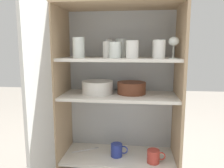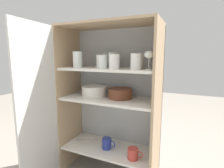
{
  "view_description": "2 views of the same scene",
  "coord_description": "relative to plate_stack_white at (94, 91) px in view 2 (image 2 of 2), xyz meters",
  "views": [
    {
      "loc": [
        0.13,
        -1.32,
        1.02
      ],
      "look_at": [
        -0.05,
        0.17,
        0.77
      ],
      "focal_mm": 35.0,
      "sensor_mm": 36.0,
      "label": 1
    },
    {
      "loc": [
        0.62,
        -1.14,
        1.05
      ],
      "look_at": [
        0.02,
        0.19,
        0.82
      ],
      "focal_mm": 28.0,
      "sensor_mm": 36.0,
      "label": 2
    }
  ],
  "objects": [
    {
      "name": "cupboard_back_panel",
      "position": [
        0.16,
        0.15,
        -0.1
      ],
      "size": [
        0.83,
        0.02,
        1.29
      ],
      "primitive_type": "cube",
      "color": "#B2B7BC",
      "rests_on": "ground_plane"
    },
    {
      "name": "wine_glass_0",
      "position": [
        0.5,
        -0.1,
        0.31
      ],
      "size": [
        0.07,
        0.07,
        0.13
      ],
      "color": "white",
      "rests_on": "shelf_board_upper"
    },
    {
      "name": "shelf_board_upper",
      "position": [
        0.16,
        -0.03,
        0.2
      ],
      "size": [
        0.8,
        0.34,
        0.02
      ],
      "primitive_type": "cube",
      "color": "silver"
    },
    {
      "name": "tumbler_glass_5",
      "position": [
        0.16,
        0.03,
        0.28
      ],
      "size": [
        0.07,
        0.07,
        0.13
      ],
      "color": "white",
      "rests_on": "shelf_board_upper"
    },
    {
      "name": "wine_glass_1",
      "position": [
        0.07,
        0.08,
        0.31
      ],
      "size": [
        0.07,
        0.07,
        0.13
      ],
      "color": "white",
      "rests_on": "shelf_board_upper"
    },
    {
      "name": "coffee_mug_extra_1",
      "position": [
        0.4,
        -0.1,
        -0.45
      ],
      "size": [
        0.12,
        0.08,
        0.09
      ],
      "color": "#BC3D33",
      "rests_on": "shelf_board_lower"
    },
    {
      "name": "cupboard_top_panel",
      "position": [
        0.16,
        -0.03,
        0.56
      ],
      "size": [
        0.83,
        0.38,
        0.02
      ],
      "primitive_type": "cube",
      "color": "tan",
      "rests_on": "cupboard_side_left"
    },
    {
      "name": "plate_stack_white",
      "position": [
        0.0,
        0.0,
        0.0
      ],
      "size": [
        0.22,
        0.22,
        0.09
      ],
      "color": "white",
      "rests_on": "shelf_board_middle"
    },
    {
      "name": "tumbler_glass_6",
      "position": [
        0.25,
        -0.13,
        0.27
      ],
      "size": [
        0.08,
        0.08,
        0.11
      ],
      "color": "white",
      "rests_on": "shelf_board_upper"
    },
    {
      "name": "shelf_board_lower",
      "position": [
        0.16,
        -0.03,
        -0.51
      ],
      "size": [
        0.8,
        0.34,
        0.02
      ],
      "primitive_type": "cube",
      "color": "silver"
    },
    {
      "name": "tumbler_glass_4",
      "position": [
        0.41,
        -0.01,
        0.27
      ],
      "size": [
        0.07,
        0.07,
        0.11
      ],
      "color": "white",
      "rests_on": "shelf_board_upper"
    },
    {
      "name": "cupboard_side_left",
      "position": [
        -0.25,
        -0.03,
        -0.1
      ],
      "size": [
        0.02,
        0.38,
        1.29
      ],
      "primitive_type": "cube",
      "color": "tan",
      "rests_on": "ground_plane"
    },
    {
      "name": "serving_spoon",
      "position": [
        -0.09,
        0.02,
        -0.5
      ],
      "size": [
        0.2,
        0.11,
        0.01
      ],
      "color": "silver",
      "rests_on": "shelf_board_lower"
    },
    {
      "name": "cupboard_door",
      "position": [
        -0.24,
        -0.42,
        -0.1
      ],
      "size": [
        0.06,
        0.41,
        1.29
      ],
      "color": "silver",
      "rests_on": "ground_plane"
    },
    {
      "name": "shelf_board_middle",
      "position": [
        0.16,
        -0.03,
        -0.05
      ],
      "size": [
        0.8,
        0.34,
        0.02
      ],
      "primitive_type": "cube",
      "color": "silver"
    },
    {
      "name": "cupboard_side_right",
      "position": [
        0.56,
        -0.03,
        -0.1
      ],
      "size": [
        0.02,
        0.38,
        1.29
      ],
      "primitive_type": "cube",
      "color": "tan",
      "rests_on": "ground_plane"
    },
    {
      "name": "tumbler_glass_1",
      "position": [
        0.08,
        -0.03,
        0.27
      ],
      "size": [
        0.08,
        0.08,
        0.11
      ],
      "color": "white",
      "rests_on": "shelf_board_upper"
    },
    {
      "name": "mixing_bowl_large",
      "position": [
        0.24,
        0.01,
        0.0
      ],
      "size": [
        0.2,
        0.2,
        0.08
      ],
      "color": "brown",
      "rests_on": "shelf_board_middle"
    },
    {
      "name": "tumbler_glass_2",
      "position": [
        0.42,
        -0.12,
        0.27
      ],
      "size": [
        0.08,
        0.08,
        0.12
      ],
      "color": "white",
      "rests_on": "shelf_board_upper"
    },
    {
      "name": "tumbler_glass_3",
      "position": [
        0.14,
        -0.1,
        0.26
      ],
      "size": [
        0.08,
        0.08,
        0.1
      ],
      "color": "white",
      "rests_on": "shelf_board_upper"
    },
    {
      "name": "coffee_mug_primary",
      "position": [
        0.15,
        -0.05,
        -0.45
      ],
      "size": [
        0.12,
        0.08,
        0.09
      ],
      "color": "#283893",
      "rests_on": "shelf_board_lower"
    },
    {
      "name": "tumbler_glass_0",
      "position": [
        -0.11,
        -0.09,
        0.28
      ],
      "size": [
        0.08,
        0.08,
        0.14
      ],
      "color": "white",
      "rests_on": "shelf_board_upper"
    }
  ]
}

